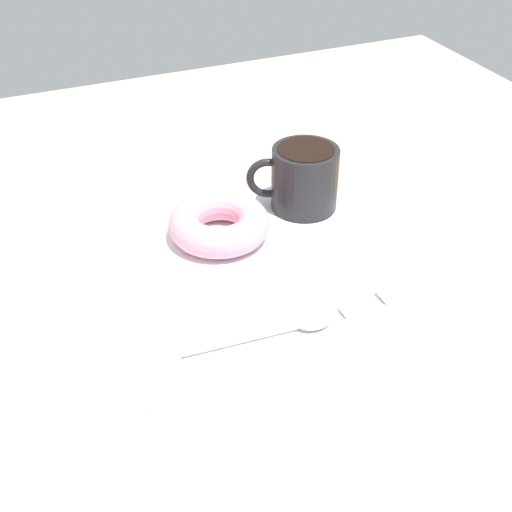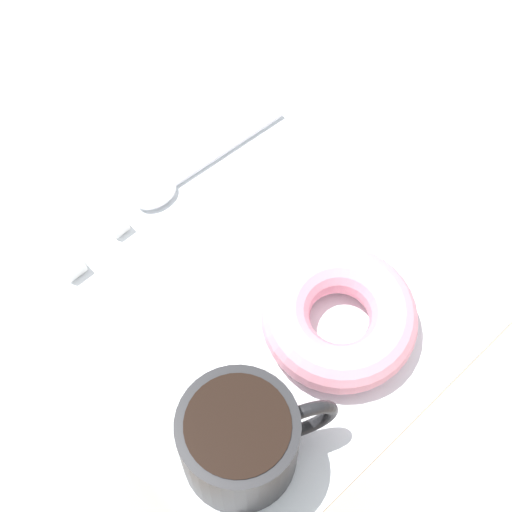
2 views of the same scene
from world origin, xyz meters
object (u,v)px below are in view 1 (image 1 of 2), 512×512
Objects in this scene: sugar_cube_extra at (350,307)px; coffee_cup at (303,177)px; donut at (219,223)px; spoon at (291,327)px; sugar_cube at (390,291)px.

coffee_cup is at bearing -13.03° from sugar_cube_extra.
coffee_cup reaches higher than sugar_cube_extra.
coffee_cup is 12.03cm from donut.
coffee_cup is 0.71× the size of spoon.
donut reaches higher than sugar_cube.
spoon is 6.39cm from sugar_cube_extra.
coffee_cup is 20.81cm from sugar_cube_extra.
donut is 20.76cm from sugar_cube.
coffee_cup is 7.32× the size of sugar_cube_extra.
spoon is 8.90× the size of sugar_cube.
donut is (-2.41, 11.59, -2.17)cm from coffee_cup.
coffee_cup is 19.74cm from sugar_cube.
spoon is at bearing 151.27° from coffee_cup.
donut reaches higher than spoon.
spoon is (-17.68, -0.57, -1.38)cm from donut.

